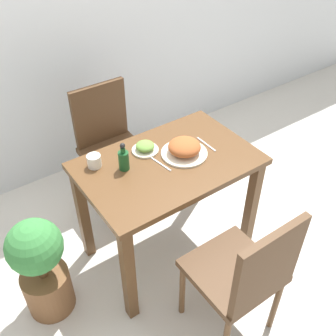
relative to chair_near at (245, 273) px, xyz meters
name	(u,v)px	position (x,y,z in m)	size (l,w,h in m)	color
ground_plane	(168,247)	(0.03, 0.69, -0.52)	(16.00, 16.00, 0.00)	beige
wall_back	(64,6)	(0.03, 1.91, 0.78)	(8.00, 0.05, 2.60)	silver
dining_table	(168,179)	(0.03, 0.69, 0.10)	(1.00, 0.65, 0.75)	brown
chair_near	(245,273)	(0.00, 0.00, 0.00)	(0.42, 0.42, 0.91)	#4C331E
chair_far	(110,142)	(-0.01, 1.36, 0.00)	(0.42, 0.42, 0.91)	#4C331E
food_plate	(184,148)	(0.14, 0.69, 0.28)	(0.27, 0.27, 0.09)	beige
side_plate	(145,147)	(-0.03, 0.85, 0.26)	(0.16, 0.16, 0.06)	beige
drink_cup	(94,161)	(-0.33, 0.89, 0.27)	(0.08, 0.08, 0.07)	silver
sauce_bottle	(124,159)	(-0.21, 0.78, 0.30)	(0.06, 0.06, 0.17)	#194C23
fork_utensil	(161,164)	(-0.02, 0.69, 0.24)	(0.03, 0.16, 0.00)	silver
spoon_utensil	(206,144)	(0.31, 0.69, 0.24)	(0.01, 0.17, 0.00)	silver
potted_plant_left	(41,267)	(-0.78, 0.74, -0.16)	(0.30, 0.30, 0.68)	brown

